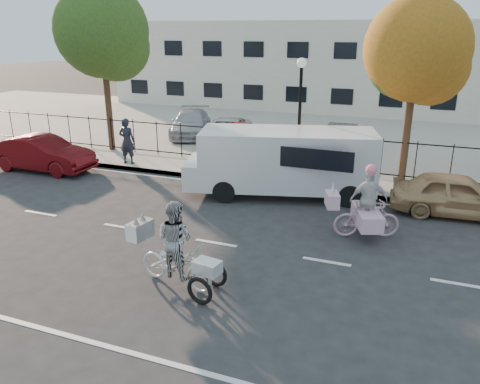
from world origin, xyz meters
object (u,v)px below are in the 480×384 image
at_px(white_van, 284,160).
at_px(pedestrian, 127,141).
at_px(unicorn_bike, 366,211).
at_px(lot_car_a, 191,123).
at_px(red_sedan, 43,154).
at_px(lot_car_b, 227,132).
at_px(lamppost, 300,96).
at_px(lot_car_c, 341,138).
at_px(gold_sedan, 457,195).
at_px(zebra_trike, 176,254).

height_order(white_van, pedestrian, white_van).
height_order(unicorn_bike, lot_car_a, unicorn_bike).
xyz_separation_m(red_sedan, lot_car_b, (5.51, 6.22, 0.07)).
bearing_deg(lot_car_a, lamppost, -52.27).
bearing_deg(lot_car_c, lot_car_b, -175.52).
distance_m(gold_sedan, lot_car_b, 11.34).
xyz_separation_m(white_van, pedestrian, (-6.99, 1.05, -0.15)).
xyz_separation_m(lamppost, gold_sedan, (5.60, -2.30, -2.45)).
relative_size(red_sedan, lot_car_c, 1.17).
bearing_deg(zebra_trike, gold_sedan, -31.87).
relative_size(gold_sedan, lot_car_c, 1.07).
bearing_deg(lot_car_c, lot_car_a, 172.47).
xyz_separation_m(red_sedan, lot_car_c, (10.83, 6.88, 0.05)).
height_order(red_sedan, lot_car_a, lot_car_a).
bearing_deg(red_sedan, pedestrian, -60.87).
relative_size(lamppost, lot_car_a, 0.98).
bearing_deg(white_van, pedestrian, 156.44).
bearing_deg(zebra_trike, lot_car_b, 27.20).
distance_m(unicorn_bike, white_van, 4.07).
xyz_separation_m(lamppost, lot_car_b, (-4.31, 3.22, -2.34)).
bearing_deg(gold_sedan, zebra_trike, 134.72).
bearing_deg(white_van, lot_car_a, 120.40).
height_order(zebra_trike, pedestrian, pedestrian).
relative_size(white_van, pedestrian, 3.58).
bearing_deg(gold_sedan, white_van, 86.83).
distance_m(unicorn_bike, gold_sedan, 3.60).
relative_size(lamppost, unicorn_bike, 2.05).
distance_m(lamppost, zebra_trike, 9.40).
distance_m(lot_car_b, lot_car_c, 5.36).
bearing_deg(unicorn_bike, white_van, 30.14).
xyz_separation_m(zebra_trike, lot_car_b, (-3.86, 12.32, -0.00)).
height_order(zebra_trike, lot_car_b, zebra_trike).
xyz_separation_m(red_sedan, lot_car_a, (2.89, 7.56, 0.09)).
distance_m(zebra_trike, red_sedan, 11.18).
height_order(red_sedan, lot_car_c, red_sedan).
height_order(pedestrian, lot_car_a, pedestrian).
bearing_deg(lot_car_a, unicorn_bike, -62.21).
xyz_separation_m(white_van, red_sedan, (-9.90, -0.65, -0.54)).
height_order(unicorn_bike, gold_sedan, unicorn_bike).
bearing_deg(unicorn_bike, red_sedan, 61.77).
relative_size(lamppost, zebra_trike, 1.84).
xyz_separation_m(unicorn_bike, lot_car_b, (-7.48, 8.17, 0.00)).
height_order(unicorn_bike, red_sedan, unicorn_bike).
relative_size(white_van, lot_car_b, 1.51).
bearing_deg(red_sedan, white_van, -87.41).
height_order(zebra_trike, lot_car_c, zebra_trike).
bearing_deg(lot_car_a, white_van, -63.48).
bearing_deg(lot_car_b, white_van, -64.71).
relative_size(zebra_trike, unicorn_bike, 1.11).
bearing_deg(lot_car_a, lot_car_b, -46.01).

